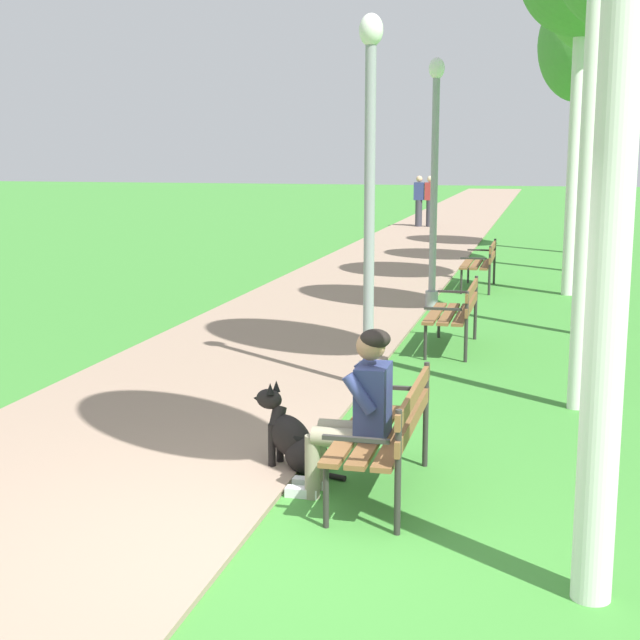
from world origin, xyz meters
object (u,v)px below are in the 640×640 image
pedestrian_distant (419,201)px  pedestrian_further_distant (430,201)px  birch_tree_fifth (601,2)px  dog_black (295,440)px  lamp_post_mid (434,182)px  person_seated_on_near_bench (358,406)px  park_bench_near (388,427)px  park_bench_mid (457,309)px  birch_tree_sixth (580,46)px  lamp_post_near (369,201)px  park_bench_far (482,261)px

pedestrian_distant → pedestrian_further_distant: same height
birch_tree_fifth → pedestrian_further_distant: (-4.54, 10.21, -4.44)m
dog_black → lamp_post_mid: lamp_post_mid is taller
person_seated_on_near_bench → pedestrian_distant: (-2.83, 23.47, 0.16)m
park_bench_near → park_bench_mid: size_ratio=1.00×
birch_tree_sixth → lamp_post_near: bearing=-99.2°
park_bench_mid → birch_tree_fifth: bearing=76.9°
park_bench_far → dog_black: (-0.70, -10.14, -0.25)m
lamp_post_near → birch_tree_fifth: 11.08m
park_bench_far → dog_black: size_ratio=1.83×
park_bench_near → lamp_post_mid: lamp_post_mid is taller
park_bench_near → dog_black: size_ratio=1.83×
park_bench_mid → pedestrian_distant: (-3.02, 18.21, 0.33)m
park_bench_mid → birch_tree_fifth: (1.87, 8.01, 4.77)m
park_bench_mid → lamp_post_near: (-0.70, -2.24, 1.46)m
park_bench_near → person_seated_on_near_bench: (-0.21, -0.09, 0.17)m
dog_black → pedestrian_further_distant: 23.17m
park_bench_far → birch_tree_sixth: bearing=75.7°
dog_black → lamp_post_near: (0.07, 2.62, 1.71)m
park_bench_far → pedestrian_further_distant: 13.20m
dog_black → pedestrian_further_distant: pedestrian_further_distant is taller
pedestrian_distant → pedestrian_further_distant: (0.35, 0.01, 0.00)m
dog_black → lamp_post_near: 3.13m
park_bench_near → birch_tree_sixth: 17.61m
lamp_post_near → birch_tree_sixth: size_ratio=0.61×
birch_tree_fifth → park_bench_mid: bearing=-103.1°
park_bench_mid → birch_tree_sixth: birch_tree_sixth is taller
dog_black → birch_tree_sixth: size_ratio=0.13×
park_bench_near → pedestrian_distant: size_ratio=0.91×
park_bench_mid → birch_tree_fifth: birch_tree_fifth is taller
lamp_post_mid → park_bench_far: bearing=76.3°
park_bench_mid → lamp_post_mid: lamp_post_mid is taller
pedestrian_distant → lamp_post_near: bearing=-83.5°
lamp_post_near → birch_tree_fifth: birch_tree_fifth is taller
person_seated_on_near_bench → birch_tree_fifth: 14.19m
person_seated_on_near_bench → pedestrian_distant: 23.64m
park_bench_near → person_seated_on_near_bench: 0.28m
person_seated_on_near_bench → lamp_post_near: lamp_post_near is taller
park_bench_far → park_bench_mid: bearing=-89.2°
birch_tree_fifth → lamp_post_near: bearing=-104.0°
dog_black → lamp_post_near: lamp_post_near is taller
lamp_post_mid → pedestrian_distant: 15.58m
park_bench_far → pedestrian_further_distant: bearing=101.4°
park_bench_near → lamp_post_mid: size_ratio=0.39×
person_seated_on_near_bench → birch_tree_sixth: (1.78, 17.08, 4.17)m
park_bench_mid → birch_tree_sixth: bearing=82.3°
lamp_post_near → birch_tree_fifth: (2.57, 10.25, 3.31)m
park_bench_near → birch_tree_fifth: birch_tree_fifth is taller
lamp_post_near → park_bench_near: bearing=-76.2°
birch_tree_sixth → park_bench_far: bearing=-104.3°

